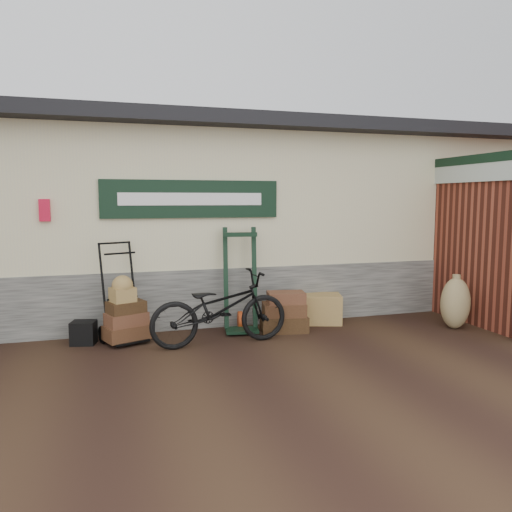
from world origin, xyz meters
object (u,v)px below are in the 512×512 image
Objects in this scene: wicker_hamper at (318,309)px; black_trunk at (84,333)px; suitcase_stack at (284,311)px; bicycle at (220,304)px; green_barrow at (241,280)px; porter_trolley at (121,291)px.

black_trunk is (-3.51, -0.16, -0.07)m from wicker_hamper.
suitcase_stack is 1.16m from bicycle.
bicycle is at bearing -17.47° from black_trunk.
bicycle is (1.76, -0.55, 0.39)m from black_trunk.
black_trunk is at bearing -170.03° from green_barrow.
suitcase_stack is at bearing -155.37° from wicker_hamper.
suitcase_stack is 0.76m from wicker_hamper.
suitcase_stack is 0.97× the size of wicker_hamper.
green_barrow is at bearing 0.96° from black_trunk.
wicker_hamper is at bearing -72.00° from bicycle.
bicycle reaches higher than black_trunk.
black_trunk is 0.17× the size of bicycle.
black_trunk is at bearing -177.37° from wicker_hamper.
suitcase_stack reaches higher than wicker_hamper.
black_trunk is 1.88m from bicycle.
wicker_hamper is 2.24× the size of black_trunk.
porter_trolley reaches higher than suitcase_stack.
porter_trolley reaches higher than bicycle.
porter_trolley is 0.91× the size of green_barrow.
green_barrow is at bearing -20.20° from porter_trolley.
porter_trolley is 1.99× the size of wicker_hamper.
bicycle is (-1.75, -0.71, 0.32)m from wicker_hamper.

